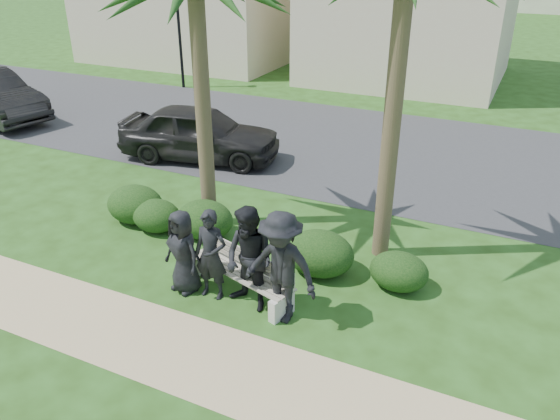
{
  "coord_description": "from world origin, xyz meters",
  "views": [
    {
      "loc": [
        4.45,
        -6.98,
        5.57
      ],
      "look_at": [
        0.69,
        1.0,
        1.19
      ],
      "focal_mm": 35.0,
      "sensor_mm": 36.0,
      "label": 1
    }
  ],
  "objects_px": {
    "park_bench": "(239,275)",
    "man_c": "(250,260)",
    "car_a": "(200,133)",
    "street_lamp": "(178,14)",
    "man_b": "(211,255)",
    "man_a": "(183,252)",
    "man_d": "(281,268)"
  },
  "relations": [
    {
      "from": "park_bench",
      "to": "man_b",
      "type": "bearing_deg",
      "value": -126.21
    },
    {
      "from": "car_a",
      "to": "street_lamp",
      "type": "bearing_deg",
      "value": 26.34
    },
    {
      "from": "man_c",
      "to": "car_a",
      "type": "height_order",
      "value": "man_c"
    },
    {
      "from": "street_lamp",
      "to": "park_bench",
      "type": "bearing_deg",
      "value": -52.06
    },
    {
      "from": "man_d",
      "to": "man_c",
      "type": "bearing_deg",
      "value": 175.48
    },
    {
      "from": "man_c",
      "to": "man_a",
      "type": "bearing_deg",
      "value": -163.25
    },
    {
      "from": "man_d",
      "to": "man_a",
      "type": "bearing_deg",
      "value": -177.98
    },
    {
      "from": "man_a",
      "to": "man_c",
      "type": "bearing_deg",
      "value": 17.07
    },
    {
      "from": "man_b",
      "to": "car_a",
      "type": "relative_size",
      "value": 0.37
    },
    {
      "from": "car_a",
      "to": "park_bench",
      "type": "bearing_deg",
      "value": -152.88
    },
    {
      "from": "park_bench",
      "to": "man_b",
      "type": "xyz_separation_m",
      "value": [
        -0.37,
        -0.28,
        0.47
      ]
    },
    {
      "from": "park_bench",
      "to": "man_a",
      "type": "bearing_deg",
      "value": -143.65
    },
    {
      "from": "man_a",
      "to": "car_a",
      "type": "distance_m",
      "value": 6.47
    },
    {
      "from": "park_bench",
      "to": "man_a",
      "type": "distance_m",
      "value": 1.05
    },
    {
      "from": "park_bench",
      "to": "man_a",
      "type": "relative_size",
      "value": 1.5
    },
    {
      "from": "man_a",
      "to": "man_b",
      "type": "relative_size",
      "value": 0.94
    },
    {
      "from": "street_lamp",
      "to": "park_bench",
      "type": "relative_size",
      "value": 1.87
    },
    {
      "from": "man_c",
      "to": "car_a",
      "type": "xyz_separation_m",
      "value": [
        -4.54,
        5.55,
        -0.16
      ]
    },
    {
      "from": "street_lamp",
      "to": "park_bench",
      "type": "height_order",
      "value": "street_lamp"
    },
    {
      "from": "street_lamp",
      "to": "car_a",
      "type": "distance_m",
      "value": 8.86
    },
    {
      "from": "street_lamp",
      "to": "man_b",
      "type": "bearing_deg",
      "value": -53.8
    },
    {
      "from": "man_a",
      "to": "man_c",
      "type": "distance_m",
      "value": 1.29
    },
    {
      "from": "park_bench",
      "to": "man_b",
      "type": "relative_size",
      "value": 1.41
    },
    {
      "from": "man_a",
      "to": "man_c",
      "type": "relative_size",
      "value": 0.84
    },
    {
      "from": "man_b",
      "to": "car_a",
      "type": "height_order",
      "value": "man_b"
    },
    {
      "from": "park_bench",
      "to": "man_c",
      "type": "bearing_deg",
      "value": -20.65
    },
    {
      "from": "man_a",
      "to": "man_d",
      "type": "xyz_separation_m",
      "value": [
        1.87,
        -0.03,
        0.2
      ]
    },
    {
      "from": "man_a",
      "to": "man_b",
      "type": "height_order",
      "value": "man_b"
    },
    {
      "from": "street_lamp",
      "to": "man_b",
      "type": "distance_m",
      "value": 15.45
    },
    {
      "from": "man_b",
      "to": "man_d",
      "type": "height_order",
      "value": "man_d"
    },
    {
      "from": "man_a",
      "to": "car_a",
      "type": "xyz_separation_m",
      "value": [
        -3.26,
        5.59,
        -0.01
      ]
    },
    {
      "from": "man_c",
      "to": "man_b",
      "type": "bearing_deg",
      "value": -165.34
    }
  ]
}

